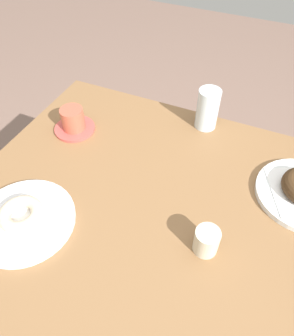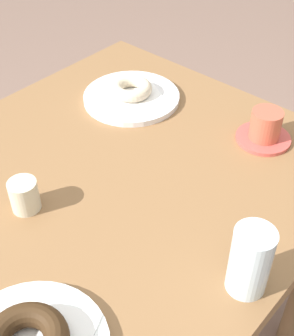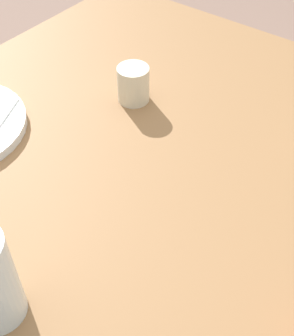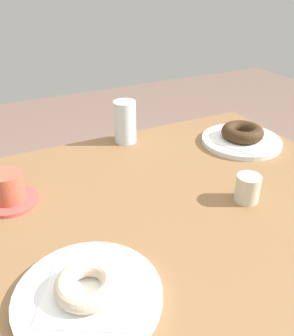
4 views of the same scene
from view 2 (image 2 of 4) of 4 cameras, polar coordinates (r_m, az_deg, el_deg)
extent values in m
cube|color=brown|center=(0.98, -5.21, -2.35)|extent=(0.96, 0.82, 0.04)
cylinder|color=brown|center=(1.60, -3.65, 1.34)|extent=(0.07, 0.07, 0.66)
cylinder|color=white|center=(1.20, -1.87, 8.49)|extent=(0.24, 0.24, 0.01)
cube|color=white|center=(1.19, -1.88, 8.83)|extent=(0.19, 0.19, 0.00)
torus|color=beige|center=(1.19, -1.90, 9.51)|extent=(0.10, 0.10, 0.03)
cylinder|color=silver|center=(0.76, 12.27, -10.82)|extent=(0.07, 0.07, 0.13)
cylinder|color=#CA4F47|center=(1.10, 13.75, 3.49)|extent=(0.12, 0.12, 0.01)
cylinder|color=#C35640|center=(1.07, 14.06, 5.08)|extent=(0.07, 0.07, 0.07)
cylinder|color=black|center=(1.06, 14.31, 6.37)|extent=(0.06, 0.06, 0.00)
cylinder|color=beige|center=(0.91, -14.51, -3.21)|extent=(0.05, 0.05, 0.06)
camera|label=1|loc=(1.01, -39.02, 33.81)|focal=34.57mm
camera|label=3|loc=(0.76, 37.57, 21.48)|focal=49.83mm
camera|label=4|loc=(1.37, -13.65, 32.36)|focal=37.71mm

